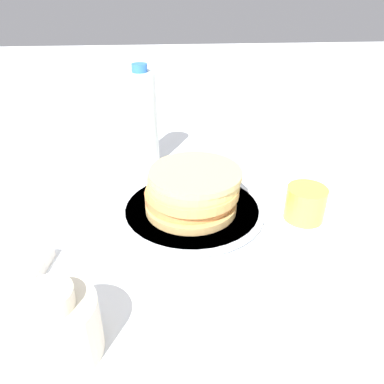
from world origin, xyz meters
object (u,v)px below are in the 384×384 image
Objects in this scene: cream_jug at (56,327)px; juice_glass at (305,203)px; pancake_stack at (192,190)px; water_bottle_near at (143,119)px; plate at (192,209)px.

juice_glass is at bearing 33.54° from cream_jug.
juice_glass is (0.21, -0.04, -0.02)m from pancake_stack.
juice_glass is at bearing -40.59° from water_bottle_near.
pancake_stack is 2.51× the size of juice_glass.
cream_jug is 0.44× the size of water_bottle_near.
cream_jug reaches higher than pancake_stack.
water_bottle_near is (-0.10, 0.23, 0.11)m from plate.
cream_jug is at bearing -99.51° from water_bottle_near.
juice_glass reaches higher than plate.
water_bottle_near reaches higher than cream_jug.
juice_glass is at bearing -9.89° from pancake_stack.
plate is at bearing 58.16° from cream_jug.
juice_glass is 0.48m from cream_jug.
plate is 0.22m from juice_glass.
cream_jug is (-0.19, -0.30, -0.01)m from pancake_stack.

